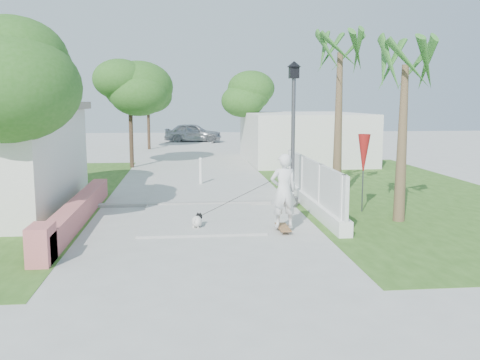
{
  "coord_description": "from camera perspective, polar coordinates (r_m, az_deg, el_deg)",
  "views": [
    {
      "loc": [
        -0.4,
        -10.57,
        3.27
      ],
      "look_at": [
        1.1,
        3.89,
        1.1
      ],
      "focal_mm": 40.0,
      "sensor_mm": 36.0,
      "label": 1
    }
  ],
  "objects": [
    {
      "name": "pink_wall",
      "position": [
        14.72,
        -17.21,
        -3.49
      ],
      "size": [
        0.45,
        8.2,
        0.8
      ],
      "color": "#C86866",
      "rests_on": "ground"
    },
    {
      "name": "tree_path_far",
      "position": [
        36.63,
        -9.78,
        9.22
      ],
      "size": [
        3.2,
        3.2,
        5.17
      ],
      "color": "#4C3826",
      "rests_on": "ground"
    },
    {
      "name": "curb",
      "position": [
        16.88,
        -4.47,
        -2.54
      ],
      "size": [
        6.5,
        0.25,
        0.1
      ],
      "primitive_type": "cube",
      "color": "#999993",
      "rests_on": "ground"
    },
    {
      "name": "lattice_fence",
      "position": [
        16.26,
        7.67,
        -1.24
      ],
      "size": [
        0.35,
        7.0,
        1.5
      ],
      "color": "white",
      "rests_on": "ground"
    },
    {
      "name": "grass_right",
      "position": [
        20.25,
        15.59,
        -1.11
      ],
      "size": [
        8.0,
        20.0,
        0.01
      ],
      "primitive_type": "cube",
      "color": "#2F551B",
      "rests_on": "ground"
    },
    {
      "name": "tree_path_left",
      "position": [
        26.68,
        -11.64,
        9.49
      ],
      "size": [
        3.4,
        3.4,
        5.23
      ],
      "color": "#4C3826",
      "rests_on": "ground"
    },
    {
      "name": "tree_path_right",
      "position": [
        30.76,
        0.84,
        8.9
      ],
      "size": [
        3.0,
        3.0,
        4.79
      ],
      "color": "#4C3826",
      "rests_on": "ground"
    },
    {
      "name": "building_right",
      "position": [
        29.34,
        6.7,
        4.57
      ],
      "size": [
        6.0,
        8.0,
        2.6
      ],
      "primitive_type": "cube",
      "color": "silver",
      "rests_on": "ground"
    },
    {
      "name": "skateboarder",
      "position": [
        13.5,
        1.15,
        -1.73
      ],
      "size": [
        2.52,
        1.12,
        1.97
      ],
      "rotation": [
        0.0,
        0.0,
        3.23
      ],
      "color": "olive",
      "rests_on": "ground"
    },
    {
      "name": "tree_left_mid",
      "position": [
        19.72,
        -21.11,
        8.58
      ],
      "size": [
        3.2,
        3.2,
        4.85
      ],
      "color": "#4C3826",
      "rests_on": "ground"
    },
    {
      "name": "palm_far",
      "position": [
        17.83,
        10.61,
        12.25
      ],
      "size": [
        1.8,
        1.8,
        5.3
      ],
      "color": "brown",
      "rests_on": "ground"
    },
    {
      "name": "patio_umbrella",
      "position": [
        16.02,
        13.05,
        2.59
      ],
      "size": [
        0.36,
        0.36,
        2.3
      ],
      "color": "#59595E",
      "rests_on": "ground"
    },
    {
      "name": "ground",
      "position": [
        11.07,
        -3.65,
        -8.71
      ],
      "size": [
        90.0,
        90.0,
        0.0
      ],
      "primitive_type": "plane",
      "color": "#B7B7B2",
      "rests_on": "ground"
    },
    {
      "name": "dog",
      "position": [
        13.76,
        -4.59,
        -4.35
      ],
      "size": [
        0.38,
        0.57,
        0.41
      ],
      "rotation": [
        0.0,
        0.0,
        -0.3
      ],
      "color": "white",
      "rests_on": "ground"
    },
    {
      "name": "tree_left_near",
      "position": [
        14.16,
        -23.05,
        10.06
      ],
      "size": [
        3.6,
        3.6,
        5.28
      ],
      "color": "#4C3826",
      "rests_on": "ground"
    },
    {
      "name": "path_strip",
      "position": [
        30.74,
        -5.16,
        2.4
      ],
      "size": [
        3.2,
        36.0,
        0.06
      ],
      "primitive_type": "cube",
      "color": "#B7B7B2",
      "rests_on": "ground"
    },
    {
      "name": "bollard",
      "position": [
        20.75,
        -4.23,
        1.02
      ],
      "size": [
        0.14,
        0.14,
        1.09
      ],
      "color": "white",
      "rests_on": "ground"
    },
    {
      "name": "parked_car",
      "position": [
        42.38,
        -5.03,
        5.05
      ],
      "size": [
        4.58,
        2.15,
        1.51
      ],
      "primitive_type": "imported",
      "rotation": [
        0.0,
        0.0,
        1.49
      ],
      "color": "#A4A6AC",
      "rests_on": "ground"
    },
    {
      "name": "palm_near",
      "position": [
        14.95,
        17.2,
        10.74
      ],
      "size": [
        1.8,
        1.8,
        4.7
      ],
      "color": "brown",
      "rests_on": "ground"
    },
    {
      "name": "street_lamp",
      "position": [
        16.42,
        5.69,
        5.5
      ],
      "size": [
        0.44,
        0.44,
        4.44
      ],
      "color": "#59595E",
      "rests_on": "ground"
    }
  ]
}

